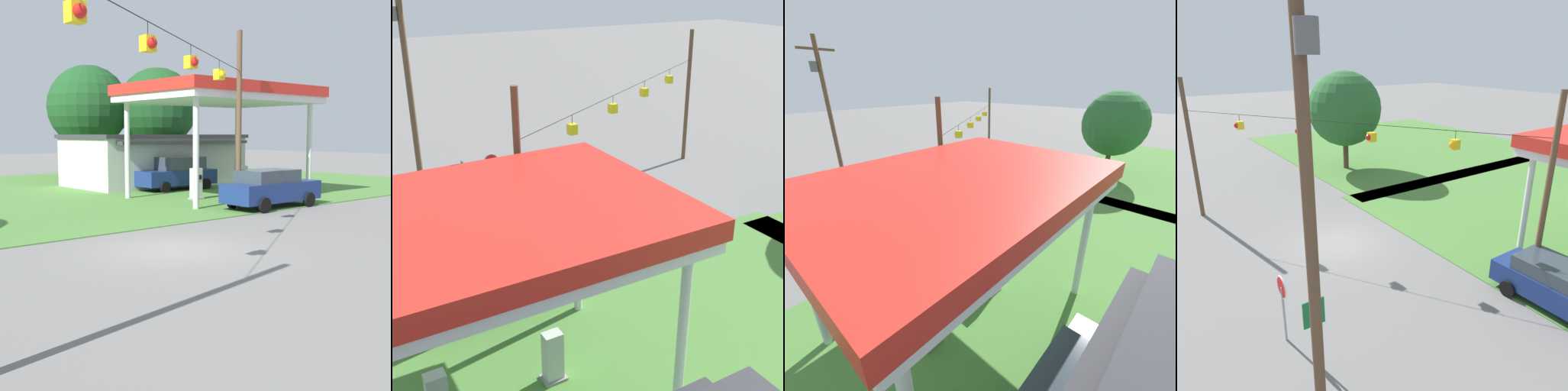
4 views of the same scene
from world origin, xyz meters
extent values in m
plane|color=slate|center=(0.00, 0.00, 0.00)|extent=(160.00, 160.00, 0.00)
cube|color=#4C7F38|center=(-16.00, 16.00, 0.02)|extent=(24.00, 24.00, 0.04)
cylinder|color=silver|center=(6.23, 6.17, 2.53)|extent=(0.28, 0.28, 5.06)
cube|color=navy|center=(9.32, 4.35, 0.78)|extent=(5.13, 1.92, 0.87)
cube|color=#333D47|center=(9.01, 4.34, 1.50)|extent=(2.83, 1.74, 0.58)
cylinder|color=black|center=(7.72, 5.27, 0.34)|extent=(0.68, 0.23, 0.68)
cylinder|color=black|center=(7.75, 3.38, 0.34)|extent=(0.68, 0.23, 0.68)
cylinder|color=#99999E|center=(5.14, -4.93, 1.05)|extent=(0.08, 0.08, 2.10)
cylinder|color=white|center=(5.14, -4.93, 2.10)|extent=(0.80, 0.03, 0.80)
cylinder|color=red|center=(5.14, -4.93, 2.10)|extent=(0.70, 0.03, 0.70)
cylinder|color=gray|center=(6.66, -4.56, 1.20)|extent=(0.07, 0.07, 2.40)
cube|color=#146B33|center=(6.71, -4.56, 1.95)|extent=(0.04, 0.70, 0.90)
cylinder|color=brown|center=(8.67, -5.37, 5.62)|extent=(0.28, 0.28, 11.24)
cylinder|color=#59595B|center=(9.02, -5.37, 9.44)|extent=(0.44, 0.44, 0.60)
cylinder|color=brown|center=(-7.76, -5.00, 3.99)|extent=(0.24, 0.24, 7.97)
cylinder|color=brown|center=(7.76, 5.00, 3.99)|extent=(0.24, 0.24, 7.97)
cylinder|color=black|center=(0.00, 0.00, 6.22)|extent=(15.54, 10.02, 0.02)
cylinder|color=black|center=(-4.66, -3.00, 6.05)|extent=(0.02, 0.02, 0.35)
cube|color=yellow|center=(-4.66, -3.00, 5.67)|extent=(0.32, 0.32, 0.40)
sphere|color=red|center=(-4.66, -3.17, 5.67)|extent=(0.28, 0.28, 0.28)
cylinder|color=black|center=(-1.55, -1.00, 6.05)|extent=(0.02, 0.02, 0.35)
cube|color=yellow|center=(-1.55, -1.00, 5.67)|extent=(0.32, 0.32, 0.40)
sphere|color=red|center=(-1.55, -1.17, 5.67)|extent=(0.28, 0.28, 0.28)
cylinder|color=black|center=(1.55, 1.00, 6.05)|extent=(0.02, 0.02, 0.35)
cube|color=yellow|center=(1.55, 1.00, 5.67)|extent=(0.32, 0.32, 0.40)
sphere|color=red|center=(1.55, 0.83, 5.67)|extent=(0.28, 0.28, 0.28)
cylinder|color=black|center=(4.66, 3.00, 6.05)|extent=(0.02, 0.02, 0.35)
cube|color=yellow|center=(4.66, 3.00, 5.67)|extent=(0.32, 0.32, 0.40)
sphere|color=yellow|center=(4.66, 2.83, 5.67)|extent=(0.28, 0.28, 0.28)
cylinder|color=#4C3828|center=(-11.53, 7.21, 1.29)|extent=(0.44, 0.44, 2.58)
sphere|color=#28602D|center=(-11.53, 7.21, 4.94)|extent=(5.91, 5.91, 5.91)
camera|label=1|loc=(-9.78, -12.41, 3.40)|focal=50.00mm
camera|label=2|loc=(14.18, 20.51, 11.31)|focal=50.00mm
camera|label=3|loc=(15.62, 14.54, 8.56)|focal=24.00mm
camera|label=4|loc=(15.41, -8.35, 9.18)|focal=35.00mm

